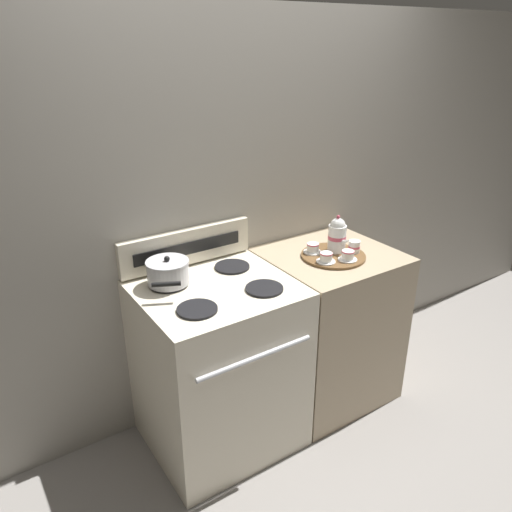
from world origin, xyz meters
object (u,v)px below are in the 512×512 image
serving_tray (333,256)px  teacup_left (313,248)px  teacup_right (326,257)px  teapot (337,235)px  saucepan (168,272)px  teacup_front (348,255)px  stove (219,366)px  creamer_jug (354,247)px

serving_tray → teacup_left: bearing=131.5°
teacup_right → teapot: bearing=29.0°
saucepan → teacup_front: 0.96m
stove → teacup_front: size_ratio=9.17×
teacup_right → creamer_jug: size_ratio=1.50×
teapot → creamer_jug: 0.11m
serving_tray → teapot: size_ratio=1.68×
stove → serving_tray: serving_tray is taller
stove → serving_tray: bearing=-3.1°
serving_tray → stove: bearing=176.9°
teapot → teacup_front: size_ratio=2.07×
serving_tray → teacup_right: 0.12m
teacup_left → creamer_jug: bearing=-32.9°
stove → saucepan: (-0.18, 0.15, 0.53)m
saucepan → teapot: 0.96m
serving_tray → teacup_right: size_ratio=3.46×
teapot → teacup_right: 0.18m
teapot → teacup_right: size_ratio=2.07×
stove → saucepan: bearing=140.8°
stove → teapot: size_ratio=4.44×
teapot → teacup_right: teapot is taller
stove → serving_tray: size_ratio=2.65×
teacup_right → serving_tray: bearing=27.7°
teacup_left → teacup_front: size_ratio=1.00×
serving_tray → teacup_front: teacup_front is taller
teapot → teacup_left: (-0.12, 0.06, -0.07)m
saucepan → teacup_right: bearing=-16.6°
teacup_left → teacup_front: (0.09, -0.18, 0.00)m
serving_tray → teacup_left: teacup_left is taller
saucepan → serving_tray: 0.92m
creamer_jug → serving_tray: bearing=161.8°
teapot → teacup_left: 0.15m
serving_tray → teacup_front: bearing=-81.3°
teacup_left → creamer_jug: size_ratio=1.50×
teacup_left → teacup_front: bearing=-63.4°
stove → teacup_left: teacup_left is taller
teacup_left → teacup_right: (-0.02, -0.14, 0.00)m
saucepan → teacup_right: size_ratio=2.85×
creamer_jug → stove: bearing=174.7°
stove → teacup_left: bearing=4.3°
saucepan → teapot: teapot is taller
teacup_right → creamer_jug: (0.22, 0.01, 0.01)m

